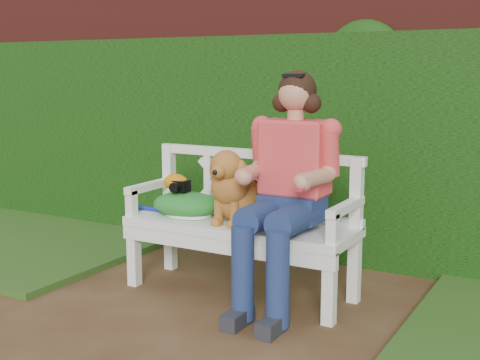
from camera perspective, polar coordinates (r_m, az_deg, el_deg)
The scene contains 11 objects.
ground at distance 3.70m, azimuth -5.40°, elevation -13.15°, with size 60.00×60.00×0.00m, color #432513.
brick_wall at distance 5.10m, azimuth 6.71°, elevation 5.88°, with size 10.00×0.30×2.20m, color #5D1F19.
ivy_hedge at distance 4.92m, azimuth 5.66°, elevation 2.83°, with size 10.00×0.18×1.70m, color #246414.
grass_left at distance 5.88m, azimuth -19.84°, elevation -4.74°, with size 2.60×2.00×0.05m, color #163B0C.
garden_bench at distance 4.18m, azimuth -0.00°, elevation -6.91°, with size 1.58×0.60×0.48m, color white, non-canonical shape.
seated_woman at distance 3.89m, azimuth 4.57°, elevation -1.00°, with size 0.60×0.81×1.43m, color #FB374A, non-canonical shape.
dog at distance 4.05m, azimuth -0.40°, elevation -0.44°, with size 0.32×0.44×0.48m, color #9E622D, non-canonical shape.
tennis_racket at distance 4.29m, azimuth -4.90°, elevation -2.98°, with size 0.62×0.26×0.03m, color white, non-canonical shape.
green_bag at distance 4.29m, azimuth -4.79°, elevation -2.10°, with size 0.47×0.36×0.16m, color #16942F, non-canonical shape.
camera_item at distance 4.27m, azimuth -5.32°, elevation -0.52°, with size 0.11×0.09×0.08m, color black.
baseball_glove at distance 4.31m, azimuth -5.73°, elevation -0.19°, with size 0.18×0.13×0.11m, color #C87209.
Camera 1 is at (1.96, -2.79, 1.44)m, focal length 48.00 mm.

